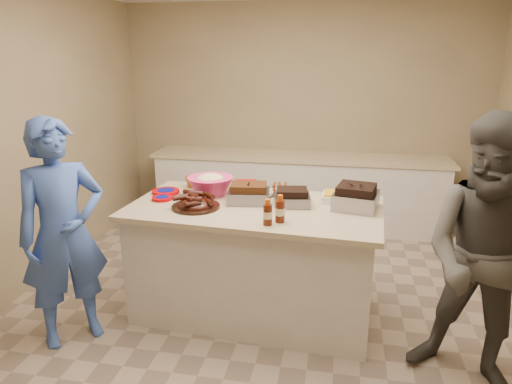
% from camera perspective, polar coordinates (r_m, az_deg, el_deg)
% --- Properties ---
extents(room, '(4.50, 5.00, 2.70)m').
position_cam_1_polar(room, '(3.90, 1.62, -15.37)').
color(room, '#998663').
rests_on(room, ground).
extents(back_counter, '(3.60, 0.64, 0.90)m').
position_cam_1_polar(back_counter, '(5.72, 5.21, 0.21)').
color(back_counter, silver).
rests_on(back_counter, ground).
extents(island, '(2.04, 1.17, 0.93)m').
position_cam_1_polar(island, '(4.00, -0.14, -14.53)').
color(island, silver).
rests_on(island, ground).
extents(rib_platter, '(0.46, 0.46, 0.15)m').
position_cam_1_polar(rib_platter, '(3.59, -7.52, -1.95)').
color(rib_platter, '#3A1109').
rests_on(rib_platter, island).
extents(pulled_pork_tray, '(0.36, 0.29, 0.10)m').
position_cam_1_polar(pulled_pork_tray, '(3.69, -0.92, -1.29)').
color(pulled_pork_tray, '#47230F').
rests_on(pulled_pork_tray, island).
extents(brisket_tray, '(0.31, 0.27, 0.08)m').
position_cam_1_polar(brisket_tray, '(3.63, 4.50, -1.66)').
color(brisket_tray, black).
rests_on(brisket_tray, island).
extents(roasting_pan, '(0.38, 0.38, 0.13)m').
position_cam_1_polar(roasting_pan, '(3.63, 12.29, -2.00)').
color(roasting_pan, gray).
rests_on(roasting_pan, island).
extents(coleslaw_bowl, '(0.41, 0.41, 0.27)m').
position_cam_1_polar(coleslaw_bowl, '(3.90, -5.68, -0.34)').
color(coleslaw_bowl, '#E9357D').
rests_on(coleslaw_bowl, island).
extents(sausage_plate, '(0.32, 0.32, 0.05)m').
position_cam_1_polar(sausage_plate, '(3.92, 3.67, -0.21)').
color(sausage_plate, silver).
rests_on(sausage_plate, island).
extents(mac_cheese_dish, '(0.30, 0.23, 0.08)m').
position_cam_1_polar(mac_cheese_dish, '(3.77, 10.54, -1.19)').
color(mac_cheese_dish, gold).
rests_on(mac_cheese_dish, island).
extents(bbq_bottle_a, '(0.07, 0.07, 0.20)m').
position_cam_1_polar(bbq_bottle_a, '(3.27, 3.00, -3.75)').
color(bbq_bottle_a, '#471809').
rests_on(bbq_bottle_a, island).
extents(bbq_bottle_b, '(0.07, 0.07, 0.19)m').
position_cam_1_polar(bbq_bottle_b, '(3.21, 1.45, -4.11)').
color(bbq_bottle_b, '#471809').
rests_on(bbq_bottle_b, island).
extents(mustard_bottle, '(0.04, 0.04, 0.11)m').
position_cam_1_polar(mustard_bottle, '(3.73, -1.38, -1.07)').
color(mustard_bottle, yellow).
rests_on(mustard_bottle, island).
extents(sauce_bowl, '(0.15, 0.06, 0.15)m').
position_cam_1_polar(sauce_bowl, '(3.83, 1.05, -0.61)').
color(sauce_bowl, silver).
rests_on(sauce_bowl, island).
extents(plate_stack_large, '(0.25, 0.25, 0.03)m').
position_cam_1_polar(plate_stack_large, '(4.00, -11.19, -0.16)').
color(plate_stack_large, '#A20105').
rests_on(plate_stack_large, island).
extents(plate_stack_small, '(0.18, 0.18, 0.02)m').
position_cam_1_polar(plate_stack_small, '(3.83, -11.64, -0.94)').
color(plate_stack_small, '#A20105').
rests_on(plate_stack_small, island).
extents(plastic_cup, '(0.12, 0.11, 0.11)m').
position_cam_1_polar(plastic_cup, '(4.14, -8.04, 0.59)').
color(plastic_cup, '#8C4D10').
rests_on(plastic_cup, island).
extents(basket_stack, '(0.20, 0.17, 0.09)m').
position_cam_1_polar(basket_stack, '(4.00, -1.23, 0.15)').
color(basket_stack, '#A20105').
rests_on(basket_stack, island).
extents(guest_blue, '(1.64, 1.62, 0.40)m').
position_cam_1_polar(guest_blue, '(3.94, -21.50, -16.35)').
color(guest_blue, '#3D5FBD').
rests_on(guest_blue, ground).
extents(guest_gray, '(1.52, 1.97, 0.67)m').
position_cam_1_polar(guest_gray, '(3.56, 25.30, -20.75)').
color(guest_gray, '#4D4B45').
rests_on(guest_gray, ground).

